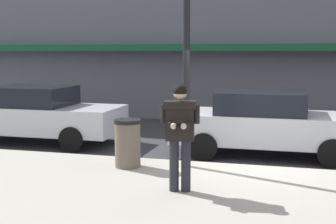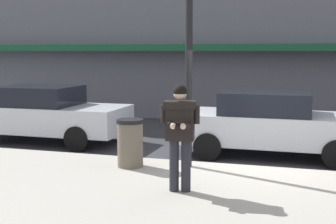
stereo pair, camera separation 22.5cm
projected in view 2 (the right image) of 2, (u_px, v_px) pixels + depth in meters
The scene contains 8 objects.
ground_plane at pixel (252, 169), 9.89m from camera, with size 80.00×80.00×0.00m, color #333338.
sidewalk at pixel (298, 216), 6.89m from camera, with size 32.00×5.30×0.14m, color #A8A399.
curb_paint_line at pixel (301, 172), 9.65m from camera, with size 28.00×0.12×0.01m, color silver.
parked_sedan_near at pixel (44, 113), 12.78m from camera, with size 4.51×1.95×1.54m.
parked_sedan_mid at pixel (272, 123), 11.03m from camera, with size 4.50×1.93×1.54m.
man_texting_on_phone at pixel (180, 126), 7.74m from camera, with size 0.64×0.62×1.81m.
street_lamp_post at pixel (189, 18), 9.21m from camera, with size 0.36×0.36×4.88m.
trash_bin at pixel (130, 143), 9.51m from camera, with size 0.55×0.55×0.98m.
Camera 2 is at (1.07, -9.75, 2.50)m, focal length 50.00 mm.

